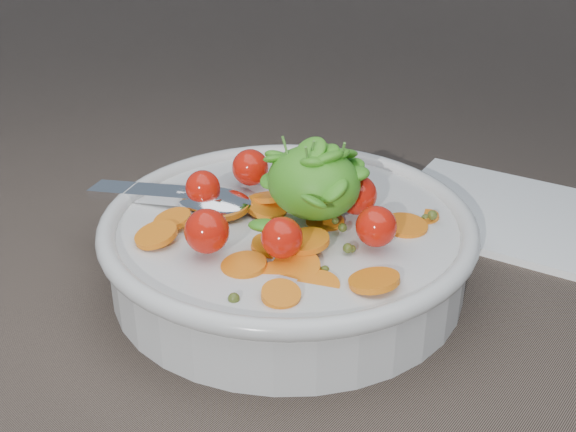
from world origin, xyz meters
The scene contains 3 objects.
ground centered at (0.00, 0.00, 0.00)m, with size 6.00×6.00×0.00m, color brown.
bowl centered at (-0.01, -0.02, 0.03)m, with size 0.30×0.28×0.12m.
napkin centered at (0.08, 0.19, 0.00)m, with size 0.18×0.16×0.01m, color white.
Camera 1 is at (0.28, -0.39, 0.31)m, focal length 45.00 mm.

